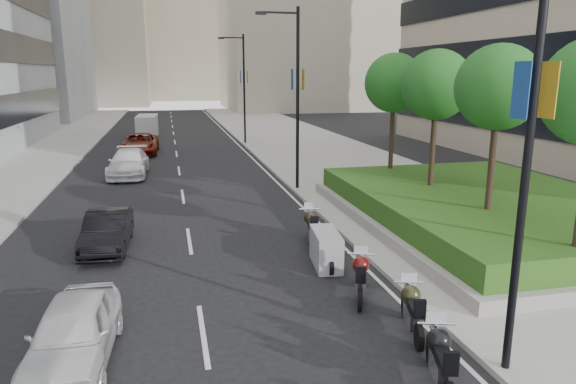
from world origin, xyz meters
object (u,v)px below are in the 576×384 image
object	(u,v)px
lamp_post_0	(524,121)
motorcycle_6	(311,227)
lamp_post_2	(242,84)
car_b	(107,231)
car_a	(74,332)
motorcycle_5	(326,249)
car_d	(140,144)
car_c	(129,163)
motorcycle_2	(440,360)
motorcycle_4	(360,277)
lamp_post_1	(295,91)
delivery_van	(147,127)
motorcycle_3	(412,310)

from	to	relation	value
lamp_post_0	motorcycle_6	distance (m)	9.79
lamp_post_2	car_b	distance (m)	26.97
car_a	motorcycle_5	bearing A→B (deg)	34.05
car_d	motorcycle_5	bearing A→B (deg)	-73.25
lamp_post_2	car_b	bearing A→B (deg)	-108.38
lamp_post_0	car_d	world-z (taller)	lamp_post_0
car_b	car_c	distance (m)	13.33
motorcycle_2	motorcycle_5	world-z (taller)	motorcycle_5
motorcycle_4	motorcycle_5	world-z (taller)	motorcycle_5
motorcycle_4	motorcycle_6	xyz separation A→B (m)	(-0.08, 4.52, 0.05)
lamp_post_0	motorcycle_6	world-z (taller)	lamp_post_0
motorcycle_2	car_c	bearing A→B (deg)	34.46
lamp_post_2	motorcycle_2	distance (m)	35.43
motorcycle_5	car_d	bearing A→B (deg)	21.51
lamp_post_1	lamp_post_2	size ratio (longest dim) A/B	1.00
motorcycle_5	lamp_post_1	bearing A→B (deg)	-1.91
lamp_post_0	motorcycle_4	size ratio (longest dim) A/B	4.38
motorcycle_6	delivery_van	world-z (taller)	delivery_van
delivery_van	car_a	bearing A→B (deg)	-88.15
motorcycle_2	lamp_post_2	bearing A→B (deg)	15.06
car_c	car_d	world-z (taller)	same
motorcycle_2	car_a	distance (m)	7.38
motorcycle_3	motorcycle_5	size ratio (longest dim) A/B	1.07
motorcycle_2	car_c	distance (m)	24.28
lamp_post_2	delivery_van	size ratio (longest dim) A/B	1.86
car_b	delivery_van	size ratio (longest dim) A/B	0.81
motorcycle_5	car_d	size ratio (longest dim) A/B	0.36
lamp_post_0	car_a	bearing A→B (deg)	163.68
lamp_post_2	motorcycle_2	bearing A→B (deg)	-92.25
motorcycle_4	delivery_van	xyz separation A→B (m)	(-6.69, 38.46, 0.36)
motorcycle_3	motorcycle_5	xyz separation A→B (m)	(-0.69, 4.47, -0.01)
motorcycle_4	car_b	bearing A→B (deg)	72.02
motorcycle_3	car_a	bearing A→B (deg)	101.63
lamp_post_1	delivery_van	bearing A→B (deg)	107.53
motorcycle_4	car_a	size ratio (longest dim) A/B	0.52
motorcycle_2	motorcycle_3	distance (m)	2.16
lamp_post_2	motorcycle_4	world-z (taller)	lamp_post_2
motorcycle_6	motorcycle_5	bearing A→B (deg)	-174.03
car_a	car_d	world-z (taller)	car_d
lamp_post_0	motorcycle_5	size ratio (longest dim) A/B	4.60
lamp_post_1	car_b	distance (m)	11.93
lamp_post_2	motorcycle_5	distance (m)	28.93
lamp_post_0	car_a	world-z (taller)	lamp_post_0
lamp_post_0	lamp_post_2	distance (m)	35.00
motorcycle_6	motorcycle_3	bearing A→B (deg)	-165.58
lamp_post_2	motorcycle_3	world-z (taller)	lamp_post_2
car_c	delivery_van	distance (m)	19.46
lamp_post_1	motorcycle_6	bearing A→B (deg)	-99.85
motorcycle_6	car_c	xyz separation A→B (m)	(-7.08, 14.48, 0.14)
car_b	motorcycle_5	bearing A→B (deg)	-23.55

